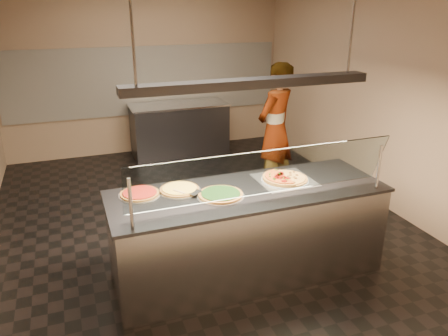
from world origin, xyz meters
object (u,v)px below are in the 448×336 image
object	(u,v)px
serving_counter	(247,232)
prep_table	(180,129)
sneeze_guard	(265,173)
worker	(275,129)
perforated_tray	(285,180)
pizza_spinach	(220,194)
pizza_spatula	(185,192)
half_pizza_sausage	(294,176)
half_pizza_pepperoni	(275,178)
heat_lamp_housing	(251,83)
pizza_cheese	(179,189)
pizza_tomato	(140,193)

from	to	relation	value
serving_counter	prep_table	world-z (taller)	same
serving_counter	sneeze_guard	world-z (taller)	sneeze_guard
serving_counter	worker	size ratio (longest dim) A/B	1.43
perforated_tray	sneeze_guard	bearing A→B (deg)	-134.97
pizza_spinach	pizza_spatula	distance (m)	0.33
half_pizza_sausage	pizza_spinach	xyz separation A→B (m)	(-0.85, -0.13, -0.01)
sneeze_guard	half_pizza_sausage	size ratio (longest dim) A/B	5.44
half_pizza_sausage	pizza_spinach	bearing A→B (deg)	-171.00
half_pizza_sausage	prep_table	world-z (taller)	half_pizza_sausage
half_pizza_pepperoni	half_pizza_sausage	distance (m)	0.22
half_pizza_pepperoni	prep_table	xyz separation A→B (m)	(-0.00, 3.80, -0.50)
sneeze_guard	pizza_spatula	bearing A→B (deg)	143.27
pizza_spatula	heat_lamp_housing	world-z (taller)	heat_lamp_housing
half_pizza_sausage	perforated_tray	bearing A→B (deg)	178.99
half_pizza_sausage	worker	world-z (taller)	worker
sneeze_guard	pizza_spatula	world-z (taller)	sneeze_guard
pizza_cheese	pizza_spinach	bearing A→B (deg)	-37.87
heat_lamp_housing	half_pizza_pepperoni	bearing A→B (deg)	16.09
serving_counter	perforated_tray	world-z (taller)	perforated_tray
sneeze_guard	prep_table	world-z (taller)	sneeze_guard
half_pizza_pepperoni	worker	xyz separation A→B (m)	(0.85, 1.71, -0.03)
pizza_spatula	worker	xyz separation A→B (m)	(1.78, 1.70, -0.02)
pizza_spatula	heat_lamp_housing	bearing A→B (deg)	-9.79
pizza_spinach	worker	distance (m)	2.37
pizza_spatula	worker	size ratio (longest dim) A/B	0.14
serving_counter	heat_lamp_housing	distance (m)	1.48
pizza_spinach	heat_lamp_housing	distance (m)	1.05
pizza_spatula	pizza_tomato	bearing A→B (deg)	160.12
perforated_tray	heat_lamp_housing	world-z (taller)	heat_lamp_housing
perforated_tray	pizza_cheese	xyz separation A→B (m)	(-1.07, 0.12, 0.01)
prep_table	heat_lamp_housing	distance (m)	4.18
half_pizza_sausage	pizza_cheese	distance (m)	1.18
half_pizza_sausage	heat_lamp_housing	world-z (taller)	heat_lamp_housing
sneeze_guard	heat_lamp_housing	world-z (taller)	heat_lamp_housing
pizza_spatula	sneeze_guard	bearing A→B (deg)	-36.73
sneeze_guard	pizza_spatula	distance (m)	0.79
serving_counter	pizza_spinach	size ratio (longest dim) A/B	6.01
half_pizza_sausage	pizza_cheese	xyz separation A→B (m)	(-1.17, 0.12, -0.01)
pizza_spinach	half_pizza_pepperoni	bearing A→B (deg)	12.13
pizza_spatula	serving_counter	bearing A→B (deg)	-9.79
sneeze_guard	perforated_tray	bearing A→B (deg)	45.03
prep_table	worker	size ratio (longest dim) A/B	0.92
pizza_tomato	perforated_tray	bearing A→B (deg)	-6.05
sneeze_guard	half_pizza_pepperoni	xyz separation A→B (m)	(0.33, 0.44, -0.26)
pizza_tomato	pizza_spatula	size ratio (longest dim) A/B	1.47
perforated_tray	half_pizza_pepperoni	xyz separation A→B (m)	(-0.11, -0.00, 0.03)
sneeze_guard	pizza_cheese	xyz separation A→B (m)	(-0.63, 0.56, -0.28)
perforated_tray	prep_table	size ratio (longest dim) A/B	0.32
prep_table	pizza_spinach	bearing A→B (deg)	-99.07
serving_counter	pizza_tomato	size ratio (longest dim) A/B	6.82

